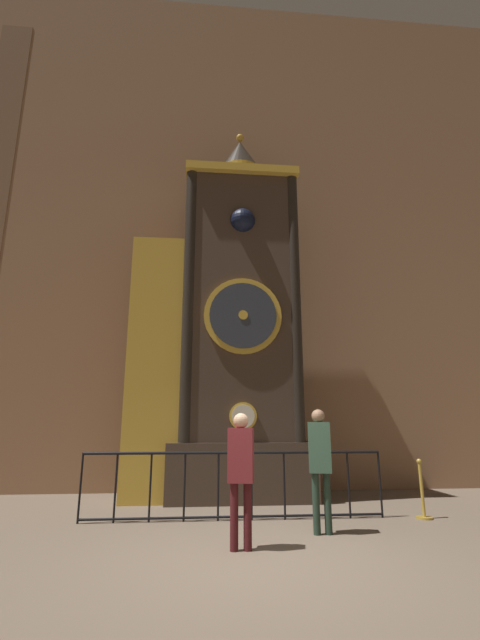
% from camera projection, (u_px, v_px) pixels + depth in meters
% --- Properties ---
extents(ground_plane, '(28.00, 28.00, 0.00)m').
position_uv_depth(ground_plane, '(256.00, 561.00, 5.17)').
color(ground_plane, brown).
extents(cathedral_back_wall, '(24.00, 0.32, 15.13)m').
position_uv_depth(cathedral_back_wall, '(226.00, 216.00, 12.52)').
color(cathedral_back_wall, '#936B4C').
rests_on(cathedral_back_wall, ground_plane).
extents(clock_tower, '(4.19, 1.76, 9.32)m').
position_uv_depth(clock_tower, '(224.00, 329.00, 10.32)').
color(clock_tower, '#423328').
rests_on(clock_tower, ground_plane).
extents(railing_fence, '(5.31, 0.05, 1.14)m').
position_uv_depth(railing_fence, '(235.00, 482.00, 7.51)').
color(railing_fence, black).
rests_on(railing_fence, ground_plane).
extents(visitor_near, '(0.38, 0.29, 1.76)m').
position_uv_depth(visitor_near, '(241.00, 465.00, 5.83)').
color(visitor_near, '#461518').
rests_on(visitor_near, ground_plane).
extents(visitor_far, '(0.38, 0.29, 1.84)m').
position_uv_depth(visitor_far, '(320.00, 457.00, 6.67)').
color(visitor_far, '#213427').
rests_on(visitor_far, ground_plane).
extents(stanchion_post, '(0.28, 0.28, 1.01)m').
position_uv_depth(stanchion_post, '(423.00, 499.00, 7.57)').
color(stanchion_post, '#B28E33').
rests_on(stanchion_post, ground_plane).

